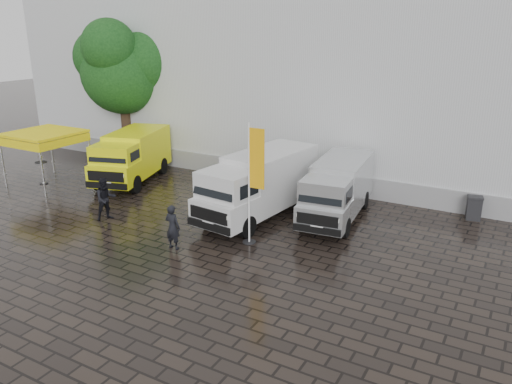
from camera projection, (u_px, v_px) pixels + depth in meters
ground at (220, 245)px, 18.73m from camera, size 120.00×120.00×0.00m
exhibition_hall at (396, 59)px, 29.14m from camera, size 44.00×16.00×12.00m
hall_plinth at (344, 184)px, 24.22m from camera, size 44.00×0.15×1.00m
van_yellow at (132, 158)px, 25.96m from camera, size 3.71×5.96×2.57m
van_white at (258, 187)px, 21.04m from camera, size 2.82×6.52×2.74m
van_silver at (337, 191)px, 20.91m from camera, size 2.46×5.83×2.45m
canopy_tent at (43, 135)px, 25.23m from camera, size 3.18×3.18×2.73m
flagpole at (253, 179)px, 18.05m from camera, size 0.88×0.50×4.60m
tree at (122, 67)px, 29.23m from camera, size 4.78×4.78×8.57m
cocktail_table at (42, 173)px, 25.83m from camera, size 0.60×0.60×1.17m
wheelie_bin at (474, 208)px, 21.08m from camera, size 0.72×0.72×1.02m
person_front at (173, 227)px, 18.16m from camera, size 0.62×0.41×1.70m
person_tent at (106, 199)px, 20.94m from camera, size 1.02×1.10×1.82m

